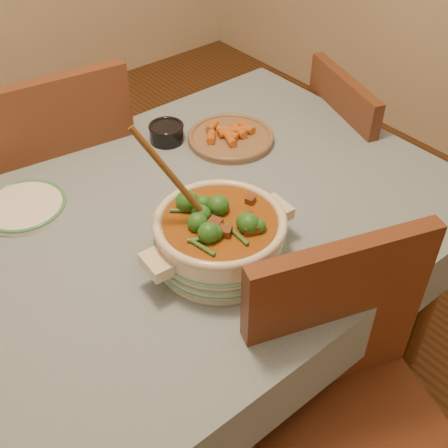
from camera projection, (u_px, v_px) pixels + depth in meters
name	position (u px, v px, depth m)	size (l,w,h in m)	color
floor	(180.00, 386.00, 1.99)	(4.50, 4.50, 0.00)	#492B14
dining_table	(167.00, 251.00, 1.55)	(1.68, 1.08, 0.76)	brown
stew_casserole	(220.00, 235.00, 1.35)	(0.41, 0.33, 0.38)	beige
white_plate	(24.00, 206.00, 1.54)	(0.30, 0.30, 0.02)	white
condiment_bowl	(166.00, 132.00, 1.79)	(0.12, 0.12, 0.06)	black
fried_plate	(231.00, 137.00, 1.79)	(0.28, 0.28, 0.05)	#816147
chair_far	(62.00, 180.00, 1.96)	(0.53, 0.53, 1.00)	brown
chair_near	(348.00, 405.00, 1.33)	(0.57, 0.57, 0.96)	brown
chair_right	(357.00, 166.00, 2.14)	(0.52, 0.52, 0.88)	brown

